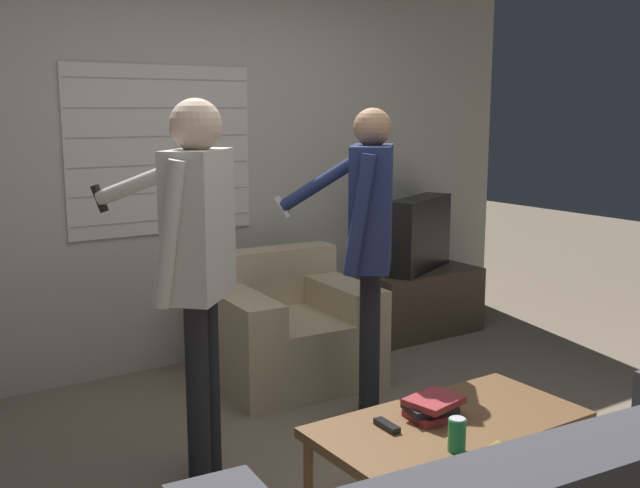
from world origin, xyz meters
The scene contains 11 objects.
ground_plane centered at (0.00, 0.00, 0.00)m, with size 16.00×16.00×0.00m, color #7F705B.
wall_back centered at (-0.01, 2.03, 1.28)m, with size 5.20×0.08×2.55m.
armchair_beige centered at (0.29, 1.39, 0.31)m, with size 0.97×0.88×0.77m.
coffee_table centered at (0.03, -0.32, 0.37)m, with size 1.12×0.56×0.40m.
tv_stand centered at (1.59, 1.68, 0.24)m, with size 0.89×0.49×0.48m.
tv centered at (1.59, 1.69, 0.74)m, with size 0.76×0.51×0.53m.
person_left_standing centered at (-0.69, 0.49, 1.07)m, with size 0.49×0.79×1.68m.
person_right_standing centered at (0.32, 0.62, 1.04)m, with size 0.49×0.79×1.65m.
book_stack centered at (-0.02, -0.27, 0.45)m, with size 0.25×0.21×0.08m.
soda_can centered at (-0.14, -0.54, 0.47)m, with size 0.07×0.07×0.13m.
spare_remote centered at (-0.23, -0.25, 0.42)m, with size 0.05×0.13×0.02m.
Camera 1 is at (-1.97, -2.41, 1.64)m, focal length 42.00 mm.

